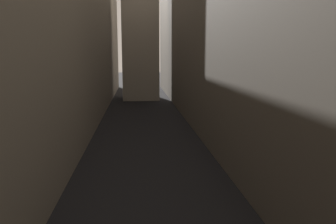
% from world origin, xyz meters
% --- Properties ---
extents(ground_plane, '(264.00, 264.00, 0.00)m').
position_xyz_m(ground_plane, '(0.00, 48.00, 0.00)').
color(ground_plane, black).
extents(building_block_left, '(14.81, 108.00, 21.79)m').
position_xyz_m(building_block_left, '(-12.91, 50.00, 10.90)').
color(building_block_left, gray).
rests_on(building_block_left, ground).
extents(building_block_right, '(12.69, 108.00, 22.73)m').
position_xyz_m(building_block_right, '(11.84, 50.00, 11.37)').
color(building_block_right, '#60594F').
rests_on(building_block_right, ground).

